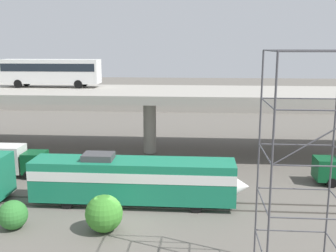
{
  "coord_description": "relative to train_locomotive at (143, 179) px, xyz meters",
  "views": [
    {
      "loc": [
        5.71,
        -26.49,
        12.69
      ],
      "look_at": [
        2.35,
        17.56,
        3.74
      ],
      "focal_mm": 43.26,
      "sensor_mm": 36.0,
      "label": 1
    }
  ],
  "objects": [
    {
      "name": "ground_plane",
      "position": [
        -1.39,
        -4.0,
        -2.19
      ],
      "size": [
        260.0,
        260.0,
        0.0
      ],
      "primitive_type": "plane",
      "color": "#605B54"
    },
    {
      "name": "rail_strip_near",
      "position": [
        -1.39,
        -0.76,
        -2.13
      ],
      "size": [
        110.0,
        0.12,
        0.12
      ],
      "primitive_type": "cube",
      "color": "#59544C",
      "rests_on": "ground_plane"
    },
    {
      "name": "rail_strip_far",
      "position": [
        -1.39,
        0.76,
        -2.13
      ],
      "size": [
        110.0,
        0.12,
        0.12
      ],
      "primitive_type": "cube",
      "color": "#59544C",
      "rests_on": "ground_plane"
    },
    {
      "name": "train_locomotive",
      "position": [
        0.0,
        0.0,
        0.0
      ],
      "size": [
        17.28,
        3.04,
        4.18
      ],
      "color": "#197A56",
      "rests_on": "ground_plane"
    },
    {
      "name": "highway_overpass",
      "position": [
        -1.39,
        16.0,
        4.68
      ],
      "size": [
        96.0,
        11.87,
        7.48
      ],
      "color": "#9E998E",
      "rests_on": "ground_plane"
    },
    {
      "name": "transit_bus_on_overpass",
      "position": [
        -13.78,
        18.17,
        7.35
      ],
      "size": [
        12.0,
        2.68,
        3.4
      ],
      "color": "silver",
      "rests_on": "highway_overpass"
    },
    {
      "name": "service_truck_east",
      "position": [
        -14.09,
        6.26,
        -0.55
      ],
      "size": [
        6.8,
        2.46,
        3.04
      ],
      "color": "#0C4C26",
      "rests_on": "ground_plane"
    },
    {
      "name": "scaffolding_tower",
      "position": [
        9.53,
        -11.14,
        4.46
      ],
      "size": [
        3.95,
        3.95,
        12.46
      ],
      "color": "#47474C",
      "rests_on": "ground_plane"
    },
    {
      "name": "pier_parking_lot",
      "position": [
        -1.39,
        51.0,
        -1.31
      ],
      "size": [
        76.09,
        11.71,
        1.77
      ],
      "primitive_type": "cube",
      "color": "#9E998E",
      "rests_on": "ground_plane"
    },
    {
      "name": "parked_car_0",
      "position": [
        14.78,
        52.43,
        0.35
      ],
      "size": [
        4.28,
        1.86,
        1.5
      ],
      "rotation": [
        0.0,
        0.0,
        3.14
      ],
      "color": "black",
      "rests_on": "pier_parking_lot"
    },
    {
      "name": "parked_car_1",
      "position": [
        21.4,
        53.38,
        0.35
      ],
      "size": [
        4.24,
        1.86,
        1.5
      ],
      "color": "navy",
      "rests_on": "pier_parking_lot"
    },
    {
      "name": "parked_car_2",
      "position": [
        -28.93,
        51.98,
        0.35
      ],
      "size": [
        4.14,
        1.97,
        1.5
      ],
      "color": "silver",
      "rests_on": "pier_parking_lot"
    },
    {
      "name": "parked_car_3",
      "position": [
        17.31,
        49.56,
        0.35
      ],
      "size": [
        4.3,
        1.87,
        1.5
      ],
      "color": "navy",
      "rests_on": "pier_parking_lot"
    },
    {
      "name": "parked_car_4",
      "position": [
        -2.84,
        48.72,
        0.35
      ],
      "size": [
        4.05,
        2.0,
        1.5
      ],
      "rotation": [
        0.0,
        0.0,
        3.14
      ],
      "color": "black",
      "rests_on": "pier_parking_lot"
    },
    {
      "name": "parked_car_5",
      "position": [
        30.49,
        52.21,
        0.35
      ],
      "size": [
        4.41,
        1.94,
        1.5
      ],
      "color": "#B7B7BC",
      "rests_on": "pier_parking_lot"
    },
    {
      "name": "harbor_water",
      "position": [
        -1.39,
        74.0,
        -2.19
      ],
      "size": [
        140.0,
        36.0,
        0.01
      ],
      "primitive_type": "cube",
      "color": "#2D5170",
      "rests_on": "ground_plane"
    },
    {
      "name": "shrub_left",
      "position": [
        -8.48,
        -5.0,
        -1.17
      ],
      "size": [
        2.05,
        2.05,
        2.05
      ],
      "primitive_type": "sphere",
      "color": "#327932",
      "rests_on": "ground_plane"
    },
    {
      "name": "shrub_right",
      "position": [
        -2.04,
        -4.91,
        -0.89
      ],
      "size": [
        2.59,
        2.59,
        2.59
      ],
      "primitive_type": "sphere",
      "color": "#3B852C",
      "rests_on": "ground_plane"
    }
  ]
}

